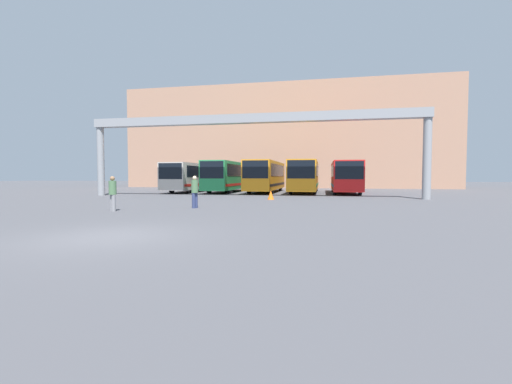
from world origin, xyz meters
name	(u,v)px	position (x,y,z in m)	size (l,w,h in m)	color
ground_plane	(109,237)	(0.00, 0.00, 0.00)	(200.00, 200.00, 0.00)	#47474C
building_backdrop	(286,139)	(0.00, 45.63, 7.49)	(47.71, 12.00, 14.98)	tan
overhead_gantry	(249,128)	(0.00, 18.30, 5.56)	(27.21, 0.80, 6.63)	gray
bus_slot_0	(194,176)	(-8.03, 27.02, 1.74)	(2.56, 12.15, 3.01)	beige
bus_slot_1	(228,175)	(-4.02, 26.45, 1.82)	(2.48, 11.00, 3.16)	#268C4C
bus_slot_2	(266,175)	(0.00, 26.81, 1.84)	(2.58, 11.73, 3.19)	orange
bus_slot_3	(305,175)	(4.02, 27.01, 1.83)	(2.61, 12.12, 3.18)	orange
bus_slot_4	(345,175)	(8.03, 26.09, 1.77)	(2.57, 10.28, 3.07)	red
pedestrian_mid_right	(113,193)	(-4.13, 6.32, 0.90)	(0.35, 0.35, 1.70)	gray
pedestrian_mid_left	(195,191)	(-0.81, 8.62, 0.91)	(0.36, 0.36, 1.72)	navy
traffic_cone	(271,195)	(2.16, 15.99, 0.33)	(0.48, 0.48, 0.67)	orange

